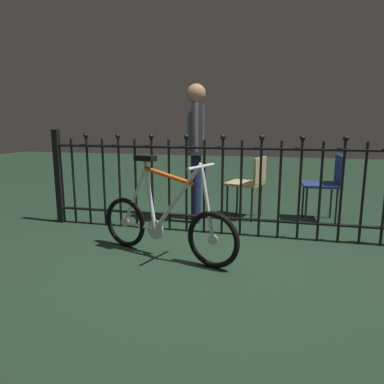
{
  "coord_description": "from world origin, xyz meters",
  "views": [
    {
      "loc": [
        0.62,
        -2.99,
        1.19
      ],
      "look_at": [
        -0.18,
        0.21,
        0.55
      ],
      "focal_mm": 33.11,
      "sensor_mm": 36.0,
      "label": 1
    }
  ],
  "objects_px": {
    "bicycle": "(165,223)",
    "chair_tan": "(250,180)",
    "person_visitor": "(196,141)",
    "chair_navy": "(327,181)"
  },
  "relations": [
    {
      "from": "bicycle",
      "to": "chair_tan",
      "type": "xyz_separation_m",
      "value": [
        0.63,
        1.51,
        0.18
      ]
    },
    {
      "from": "bicycle",
      "to": "person_visitor",
      "type": "bearing_deg",
      "value": 90.07
    },
    {
      "from": "chair_tan",
      "to": "person_visitor",
      "type": "xyz_separation_m",
      "value": [
        -0.63,
        -0.29,
        0.49
      ]
    },
    {
      "from": "chair_navy",
      "to": "person_visitor",
      "type": "relative_size",
      "value": 0.5
    },
    {
      "from": "chair_tan",
      "to": "chair_navy",
      "type": "distance_m",
      "value": 0.92
    },
    {
      "from": "bicycle",
      "to": "chair_navy",
      "type": "distance_m",
      "value": 2.22
    },
    {
      "from": "bicycle",
      "to": "chair_navy",
      "type": "height_order",
      "value": "bicycle"
    },
    {
      "from": "chair_navy",
      "to": "person_visitor",
      "type": "xyz_separation_m",
      "value": [
        -1.55,
        -0.37,
        0.47
      ]
    },
    {
      "from": "chair_tan",
      "to": "person_visitor",
      "type": "distance_m",
      "value": 0.85
    },
    {
      "from": "chair_tan",
      "to": "chair_navy",
      "type": "xyz_separation_m",
      "value": [
        0.92,
        0.08,
        0.02
      ]
    }
  ]
}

